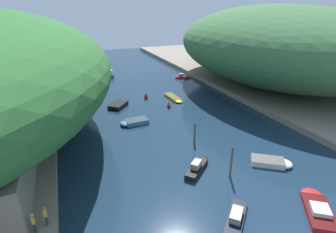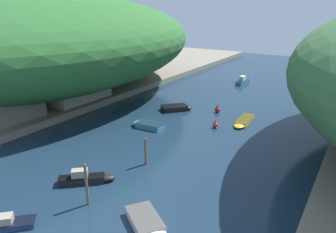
% 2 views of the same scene
% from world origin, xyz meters
% --- Properties ---
extents(water_surface, '(130.00, 130.00, 0.00)m').
position_xyz_m(water_surface, '(0.00, 30.00, 0.00)').
color(water_surface, '#192D42').
rests_on(water_surface, ground).
extents(right_bank, '(22.00, 120.00, 0.92)m').
position_xyz_m(right_bank, '(26.39, 30.00, 0.46)').
color(right_bank, gray).
rests_on(right_bank, ground).
extents(hillside_right, '(34.76, 48.66, 15.36)m').
position_xyz_m(hillside_right, '(27.49, 33.38, 8.60)').
color(hillside_right, '#3D6B3D').
rests_on(hillside_right, right_bank).
extents(boathouse_shed, '(5.50, 10.34, 4.76)m').
position_xyz_m(boathouse_shed, '(-19.09, 27.43, 3.38)').
color(boathouse_shed, '#B2A899').
rests_on(boathouse_shed, left_bank).
extents(boat_moored_right, '(4.57, 3.98, 0.62)m').
position_xyz_m(boat_moored_right, '(6.46, 9.39, 0.30)').
color(boat_moored_right, silver).
rests_on(boat_moored_right, water_surface).
extents(boat_far_upstream, '(4.36, 3.98, 1.26)m').
position_xyz_m(boat_far_upstream, '(-1.48, 11.69, 0.40)').
color(boat_far_upstream, black).
rests_on(boat_far_upstream, water_surface).
extents(boat_yellow_tender, '(1.57, 4.96, 1.53)m').
position_xyz_m(boat_yellow_tender, '(-2.65, 54.63, 0.48)').
color(boat_yellow_tender, teal).
rests_on(boat_yellow_tender, water_surface).
extents(boat_far_right_bank, '(4.47, 4.74, 0.69)m').
position_xyz_m(boat_far_right_bank, '(-5.08, 33.44, 0.34)').
color(boat_far_right_bank, black).
rests_on(boat_far_right_bank, water_surface).
extents(boat_mid_channel, '(4.18, 2.21, 0.64)m').
position_xyz_m(boat_mid_channel, '(-4.89, 25.35, 0.32)').
color(boat_mid_channel, teal).
rests_on(boat_mid_channel, water_surface).
extents(boat_near_quay, '(5.12, 5.09, 0.96)m').
position_xyz_m(boat_near_quay, '(-2.62, 3.59, 0.29)').
color(boat_near_quay, navy).
rests_on(boat_near_quay, water_surface).
extents(boat_cabin_cruiser, '(4.75, 5.51, 0.79)m').
position_xyz_m(boat_cabin_cruiser, '(5.10, 2.58, 0.25)').
color(boat_cabin_cruiser, red).
rests_on(boat_cabin_cruiser, water_surface).
extents(boat_navy_launch, '(1.73, 5.68, 0.45)m').
position_xyz_m(boat_navy_launch, '(4.93, 33.06, 0.22)').
color(boat_navy_launch, gold).
rests_on(boat_navy_launch, water_surface).
extents(boat_red_skiff, '(3.80, 2.41, 1.13)m').
position_xyz_m(boat_red_skiff, '(12.82, 45.94, 0.34)').
color(boat_red_skiff, red).
rests_on(boat_red_skiff, water_surface).
extents(mooring_post_second, '(0.22, 0.22, 3.49)m').
position_xyz_m(mooring_post_second, '(0.93, 9.33, 1.75)').
color(mooring_post_second, brown).
rests_on(mooring_post_second, water_surface).
extents(mooring_post_fourth, '(0.25, 0.25, 2.73)m').
position_xyz_m(mooring_post_fourth, '(0.87, 17.06, 1.37)').
color(mooring_post_fourth, brown).
rests_on(mooring_post_fourth, water_surface).
extents(channel_buoy_near, '(0.69, 0.69, 1.04)m').
position_xyz_m(channel_buoy_near, '(2.51, 29.63, 0.40)').
color(channel_buoy_near, red).
rests_on(channel_buoy_near, water_surface).
extents(channel_buoy_far, '(0.75, 0.75, 1.13)m').
position_xyz_m(channel_buoy_far, '(0.28, 35.40, 0.44)').
color(channel_buoy_far, red).
rests_on(channel_buoy_far, water_surface).
extents(person_on_quay, '(0.27, 0.41, 1.69)m').
position_xyz_m(person_on_quay, '(-16.83, 7.98, 1.90)').
color(person_on_quay, '#282D3D').
rests_on(person_on_quay, left_bank).
extents(person_by_boathouse, '(0.23, 0.39, 1.69)m').
position_xyz_m(person_by_boathouse, '(-16.04, 8.41, 1.90)').
color(person_by_boathouse, '#282D3D').
rests_on(person_by_boathouse, left_bank).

